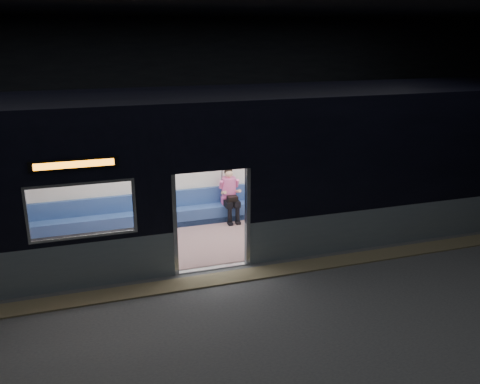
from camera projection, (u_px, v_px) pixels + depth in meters
station_floor at (228, 293)px, 9.30m from camera, size 24.00×14.00×0.01m
station_envelope at (226, 90)px, 8.20m from camera, size 24.00×14.00×5.00m
tactile_strip at (219, 279)px, 9.79m from camera, size 22.80×0.50×0.03m
metro_car at (193, 163)px, 11.05m from camera, size 18.00×3.04×3.35m
passenger at (230, 191)px, 12.61m from camera, size 0.39×0.66×1.32m
handbag at (232, 199)px, 12.46m from camera, size 0.24×0.21×0.12m
transit_map at (362, 152)px, 13.84m from camera, size 0.91×0.03×0.59m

